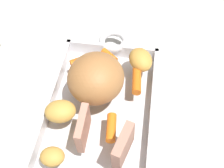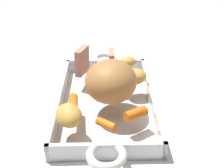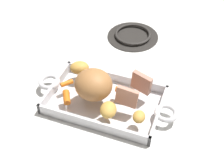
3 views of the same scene
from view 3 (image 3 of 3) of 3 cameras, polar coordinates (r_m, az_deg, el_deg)
The scene contains 13 objects.
ground_plane at distance 0.99m, azimuth -1.33°, elevation -3.64°, with size 2.18×2.18×0.00m, color white.
roasting_dish at distance 0.98m, azimuth -1.34°, elevation -3.12°, with size 0.47×0.22×0.04m.
pork_roast at distance 0.93m, azimuth -3.45°, elevation -0.10°, with size 0.11×0.12×0.09m, color #B07440.
roast_slice_outer at distance 0.96m, azimuth 5.50°, elevation 0.24°, with size 0.02×0.07×0.07m, color tan.
roast_slice_thick at distance 0.91m, azimuth 2.77°, elevation -2.43°, with size 0.01×0.07×0.07m, color tan.
baby_carrot_long at distance 1.00m, azimuth -8.53°, elevation -0.02°, with size 0.02×0.02×0.04m, color orange.
baby_carrot_northeast at distance 1.02m, azimuth -3.61°, elevation 1.89°, with size 0.02×0.02×0.07m, color orange.
baby_carrot_southeast at distance 0.95m, azimuth -8.45°, elevation -2.46°, with size 0.02×0.02×0.05m, color orange.
baby_carrot_short at distance 0.96m, azimuth 2.33°, elevation -1.18°, with size 0.02×0.02×0.06m, color orange.
potato_corner at distance 0.89m, azimuth 5.04°, elevation -6.08°, with size 0.04×0.04×0.03m, color gold.
potato_golden_small at distance 0.89m, azimuth -0.69°, elevation -4.81°, with size 0.06×0.05×0.04m, color gold.
potato_whole at distance 1.03m, azimuth -6.06°, elevation 3.05°, with size 0.06×0.05×0.04m, color gold.
stove_burner_rear at distance 1.27m, azimuth 3.89°, elevation 9.01°, with size 0.21×0.21×0.02m.
Camera 3 is at (0.25, -0.62, 0.73)m, focal length 49.21 mm.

